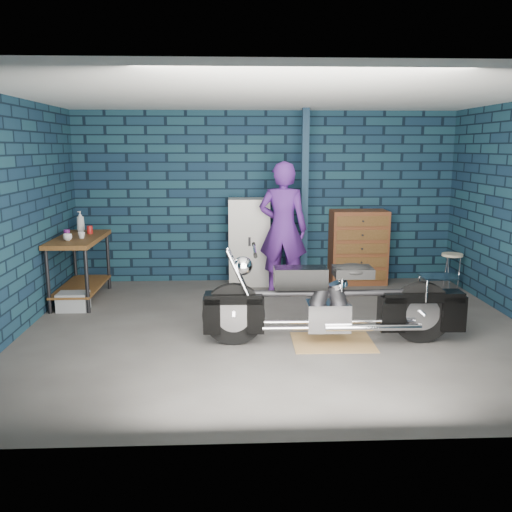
{
  "coord_description": "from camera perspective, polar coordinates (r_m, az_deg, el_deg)",
  "views": [
    {
      "loc": [
        -0.53,
        -6.13,
        2.14
      ],
      "look_at": [
        -0.25,
        0.3,
        0.84
      ],
      "focal_mm": 38.0,
      "sensor_mm": 36.0,
      "label": 1
    }
  ],
  "objects": [
    {
      "name": "ground",
      "position": [
        6.51,
        2.34,
        -7.79
      ],
      "size": [
        6.0,
        6.0,
        0.0
      ],
      "primitive_type": "plane",
      "color": "#524F4C",
      "rests_on": "ground"
    },
    {
      "name": "room_walls",
      "position": [
        6.7,
        2.07,
        9.38
      ],
      "size": [
        6.02,
        5.01,
        2.71
      ],
      "color": "#112438",
      "rests_on": "ground"
    },
    {
      "name": "support_post",
      "position": [
        8.19,
        5.12,
        5.82
      ],
      "size": [
        0.1,
        0.1,
        2.7
      ],
      "primitive_type": "cube",
      "color": "#13283C",
      "rests_on": "ground"
    },
    {
      "name": "workbench",
      "position": [
        8.02,
        -18.0,
        -1.29
      ],
      "size": [
        0.6,
        1.4,
        0.91
      ],
      "primitive_type": "cube",
      "color": "brown",
      "rests_on": "ground"
    },
    {
      "name": "drip_mat",
      "position": [
        6.16,
        8.09,
        -8.97
      ],
      "size": [
        0.9,
        0.68,
        0.01
      ],
      "primitive_type": "cube",
      "rotation": [
        0.0,
        0.0,
        -0.01
      ],
      "color": "olive",
      "rests_on": "ground"
    },
    {
      "name": "motorcycle",
      "position": [
        6.0,
        8.23,
        -4.17
      ],
      "size": [
        2.46,
        0.7,
        1.08
      ],
      "primitive_type": null,
      "rotation": [
        0.0,
        0.0,
        -0.01
      ],
      "color": "black",
      "rests_on": "ground"
    },
    {
      "name": "person",
      "position": [
        7.9,
        2.85,
        2.89
      ],
      "size": [
        0.8,
        0.61,
        1.95
      ],
      "primitive_type": "imported",
      "rotation": [
        0.0,
        0.0,
        2.92
      ],
      "color": "#50217D",
      "rests_on": "ground"
    },
    {
      "name": "storage_bin",
      "position": [
        7.62,
        -18.68,
        -4.56
      ],
      "size": [
        0.39,
        0.28,
        0.24
      ],
      "primitive_type": "cube",
      "color": "gray",
      "rests_on": "ground"
    },
    {
      "name": "locker",
      "position": [
        8.49,
        -0.74,
        1.49
      ],
      "size": [
        0.63,
        0.45,
        1.36
      ],
      "primitive_type": "cube",
      "color": "beige",
      "rests_on": "ground"
    },
    {
      "name": "tool_chest",
      "position": [
        8.73,
        10.72,
        0.92
      ],
      "size": [
        0.87,
        0.49,
        1.17
      ],
      "primitive_type": "cube",
      "color": "brown",
      "rests_on": "ground"
    },
    {
      "name": "shop_stool",
      "position": [
        8.73,
        19.85,
        -1.58
      ],
      "size": [
        0.36,
        0.36,
        0.56
      ],
      "primitive_type": null,
      "rotation": [
        0.0,
        0.0,
        -0.17
      ],
      "color": "beige",
      "rests_on": "ground"
    },
    {
      "name": "cup_a",
      "position": [
        7.67,
        -19.22,
        1.89
      ],
      "size": [
        0.13,
        0.13,
        0.09
      ],
      "primitive_type": "imported",
      "rotation": [
        0.0,
        0.0,
        -0.12
      ],
      "color": "beige",
      "rests_on": "workbench"
    },
    {
      "name": "cup_b",
      "position": [
        7.78,
        -17.89,
        2.09
      ],
      "size": [
        0.11,
        0.11,
        0.09
      ],
      "primitive_type": "imported",
      "rotation": [
        0.0,
        0.0,
        0.21
      ],
      "color": "beige",
      "rests_on": "workbench"
    },
    {
      "name": "mug_purple",
      "position": [
        7.91,
        -19.28,
        2.24
      ],
      "size": [
        0.11,
        0.11,
        0.12
      ],
      "primitive_type": "cylinder",
      "rotation": [
        0.0,
        0.0,
        0.34
      ],
      "color": "#611A68",
      "rests_on": "workbench"
    },
    {
      "name": "mug_red",
      "position": [
        8.2,
        -17.1,
        2.67
      ],
      "size": [
        0.1,
        0.1,
        0.11
      ],
      "primitive_type": "cylinder",
      "rotation": [
        0.0,
        0.0,
        0.31
      ],
      "color": "#A71716",
      "rests_on": "workbench"
    },
    {
      "name": "bottle",
      "position": [
        8.43,
        -17.99,
        3.5
      ],
      "size": [
        0.15,
        0.15,
        0.3
      ],
      "primitive_type": "imported",
      "rotation": [
        0.0,
        0.0,
        -0.34
      ],
      "color": "gray",
      "rests_on": "workbench"
    }
  ]
}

